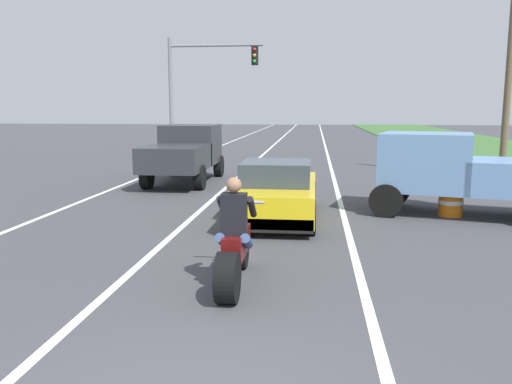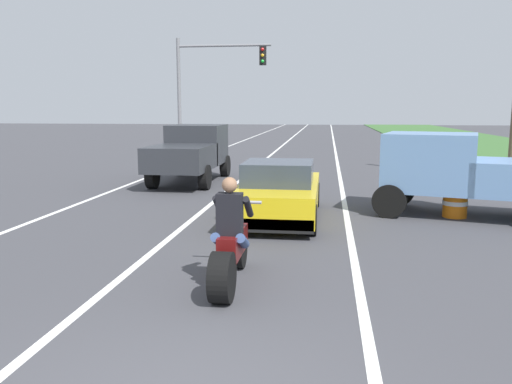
# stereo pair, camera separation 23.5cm
# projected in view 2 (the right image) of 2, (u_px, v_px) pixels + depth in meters

# --- Properties ---
(lane_stripe_left_solid) EXTENTS (0.14, 120.00, 0.01)m
(lane_stripe_left_solid) POSITION_uv_depth(u_px,v_px,m) (184.00, 163.00, 24.58)
(lane_stripe_left_solid) COLOR white
(lane_stripe_left_solid) RESTS_ON ground
(lane_stripe_right_solid) EXTENTS (0.14, 120.00, 0.01)m
(lane_stripe_right_solid) POSITION_uv_depth(u_px,v_px,m) (338.00, 166.00, 23.61)
(lane_stripe_right_solid) COLOR white
(lane_stripe_right_solid) RESTS_ON ground
(lane_stripe_centre_dashed) EXTENTS (0.14, 120.00, 0.01)m
(lane_stripe_centre_dashed) POSITION_uv_depth(u_px,v_px,m) (259.00, 165.00, 24.10)
(lane_stripe_centre_dashed) COLOR white
(lane_stripe_centre_dashed) RESTS_ON ground
(motorcycle_with_rider) EXTENTS (0.70, 2.21, 1.62)m
(motorcycle_with_rider) POSITION_uv_depth(u_px,v_px,m) (230.00, 248.00, 7.49)
(motorcycle_with_rider) COLOR black
(motorcycle_with_rider) RESTS_ON ground
(sports_car_yellow) EXTENTS (1.84, 4.30, 1.37)m
(sports_car_yellow) POSITION_uv_depth(u_px,v_px,m) (279.00, 192.00, 12.21)
(sports_car_yellow) COLOR yellow
(sports_car_yellow) RESTS_ON ground
(pickup_truck_left_lane_dark_grey) EXTENTS (2.02, 4.80, 1.98)m
(pickup_truck_left_lane_dark_grey) POSITION_uv_depth(u_px,v_px,m) (191.00, 151.00, 18.21)
(pickup_truck_left_lane_dark_grey) COLOR #2D3035
(pickup_truck_left_lane_dark_grey) RESTS_ON ground
(pickup_truck_right_shoulder_light_blue) EXTENTS (5.14, 3.14, 1.98)m
(pickup_truck_right_shoulder_light_blue) POSITION_uv_depth(u_px,v_px,m) (470.00, 171.00, 12.39)
(pickup_truck_right_shoulder_light_blue) COLOR #6B93C6
(pickup_truck_right_shoulder_light_blue) RESTS_ON ground
(traffic_light_mast_near) EXTENTS (4.72, 0.34, 6.00)m
(traffic_light_mast_near) POSITION_uv_depth(u_px,v_px,m) (207.00, 79.00, 25.79)
(traffic_light_mast_near) COLOR gray
(traffic_light_mast_near) RESTS_ON ground
(construction_barrel_nearest) EXTENTS (0.58, 0.58, 1.00)m
(construction_barrel_nearest) POSITION_uv_depth(u_px,v_px,m) (455.00, 196.00, 12.41)
(construction_barrel_nearest) COLOR orange
(construction_barrel_nearest) RESTS_ON ground
(construction_barrel_mid) EXTENTS (0.58, 0.58, 1.00)m
(construction_barrel_mid) POSITION_uv_depth(u_px,v_px,m) (428.00, 175.00, 16.25)
(construction_barrel_mid) COLOR orange
(construction_barrel_mid) RESTS_ON ground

